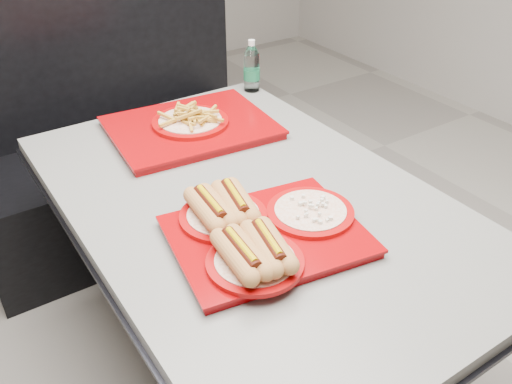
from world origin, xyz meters
TOP-DOWN VIEW (x-y plane):
  - ground at (0.00, 0.00)m, footprint 6.00×6.00m
  - diner_table at (0.00, 0.00)m, footprint 0.92×1.42m
  - booth_bench at (0.00, 1.09)m, footprint 1.30×0.57m
  - tray_near at (-0.09, -0.18)m, footprint 0.50×0.43m
  - tray_far at (0.05, 0.43)m, footprint 0.55×0.45m
  - water_bottle at (0.41, 0.62)m, footprint 0.06×0.06m

SIDE VIEW (x-z plane):
  - ground at x=0.00m, z-range 0.00..0.00m
  - booth_bench at x=0.00m, z-range -0.27..1.08m
  - diner_table at x=0.00m, z-range 0.21..0.96m
  - tray_far at x=0.05m, z-range 0.73..0.83m
  - tray_near at x=-0.09m, z-range 0.74..0.84m
  - water_bottle at x=0.41m, z-range 0.74..0.93m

